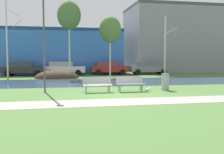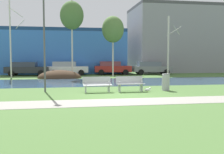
{
  "view_description": "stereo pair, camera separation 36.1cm",
  "coord_description": "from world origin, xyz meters",
  "px_view_note": "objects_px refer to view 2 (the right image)",
  "views": [
    {
      "loc": [
        -3.02,
        -13.56,
        1.93
      ],
      "look_at": [
        -0.06,
        1.5,
        0.83
      ],
      "focal_mm": 42.61,
      "sensor_mm": 36.0,
      "label": 1
    },
    {
      "loc": [
        -2.67,
        -13.62,
        1.93
      ],
      "look_at": [
        -0.06,
        1.5,
        0.83
      ],
      "focal_mm": 42.61,
      "sensor_mm": 36.0,
      "label": 2
    }
  ],
  "objects_px": {
    "parked_van_nearest_dark": "(27,68)",
    "parked_hatch_third_red": "(112,68)",
    "bench_left": "(97,84)",
    "seagull": "(148,90)",
    "bench_right": "(130,83)",
    "trash_bin": "(166,82)",
    "streetlamp": "(44,25)",
    "parked_sedan_second_white": "(67,68)",
    "parked_wagon_fourth_grey": "(151,68)"
  },
  "relations": [
    {
      "from": "seagull",
      "to": "parked_hatch_third_red",
      "type": "bearing_deg",
      "value": 87.53
    },
    {
      "from": "parked_van_nearest_dark",
      "to": "parked_wagon_fourth_grey",
      "type": "height_order",
      "value": "same"
    },
    {
      "from": "parked_sedan_second_white",
      "to": "parked_hatch_third_red",
      "type": "distance_m",
      "value": 5.16
    },
    {
      "from": "bench_left",
      "to": "trash_bin",
      "type": "height_order",
      "value": "trash_bin"
    },
    {
      "from": "parked_van_nearest_dark",
      "to": "parked_wagon_fourth_grey",
      "type": "distance_m",
      "value": 14.12
    },
    {
      "from": "parked_wagon_fourth_grey",
      "to": "bench_right",
      "type": "bearing_deg",
      "value": -112.34
    },
    {
      "from": "seagull",
      "to": "streetlamp",
      "type": "height_order",
      "value": "streetlamp"
    },
    {
      "from": "parked_sedan_second_white",
      "to": "parked_hatch_third_red",
      "type": "bearing_deg",
      "value": 1.03
    },
    {
      "from": "trash_bin",
      "to": "parked_van_nearest_dark",
      "type": "bearing_deg",
      "value": 123.65
    },
    {
      "from": "parked_sedan_second_white",
      "to": "bench_left",
      "type": "bearing_deg",
      "value": -84.06
    },
    {
      "from": "bench_left",
      "to": "bench_right",
      "type": "relative_size",
      "value": 1.0
    },
    {
      "from": "seagull",
      "to": "parked_van_nearest_dark",
      "type": "bearing_deg",
      "value": 119.43
    },
    {
      "from": "seagull",
      "to": "parked_van_nearest_dark",
      "type": "distance_m",
      "value": 17.92
    },
    {
      "from": "parked_sedan_second_white",
      "to": "parked_wagon_fourth_grey",
      "type": "bearing_deg",
      "value": -1.34
    },
    {
      "from": "streetlamp",
      "to": "parked_sedan_second_white",
      "type": "distance_m",
      "value": 15.17
    },
    {
      "from": "streetlamp",
      "to": "parked_van_nearest_dark",
      "type": "distance_m",
      "value": 15.22
    },
    {
      "from": "bench_left",
      "to": "bench_right",
      "type": "bearing_deg",
      "value": 0.0
    },
    {
      "from": "bench_right",
      "to": "parked_van_nearest_dark",
      "type": "bearing_deg",
      "value": 117.22
    },
    {
      "from": "bench_left",
      "to": "streetlamp",
      "type": "relative_size",
      "value": 0.28
    },
    {
      "from": "bench_left",
      "to": "parked_wagon_fourth_grey",
      "type": "relative_size",
      "value": 0.35
    },
    {
      "from": "parked_van_nearest_dark",
      "to": "parked_hatch_third_red",
      "type": "relative_size",
      "value": 1.1
    },
    {
      "from": "parked_sedan_second_white",
      "to": "parked_wagon_fourth_grey",
      "type": "xyz_separation_m",
      "value": [
        9.8,
        -0.23,
        -0.01
      ]
    },
    {
      "from": "parked_hatch_third_red",
      "to": "bench_left",
      "type": "bearing_deg",
      "value": -102.83
    },
    {
      "from": "bench_left",
      "to": "bench_right",
      "type": "distance_m",
      "value": 1.92
    },
    {
      "from": "parked_van_nearest_dark",
      "to": "parked_sedan_second_white",
      "type": "height_order",
      "value": "parked_sedan_second_white"
    },
    {
      "from": "trash_bin",
      "to": "streetlamp",
      "type": "height_order",
      "value": "streetlamp"
    },
    {
      "from": "bench_right",
      "to": "parked_hatch_third_red",
      "type": "xyz_separation_m",
      "value": [
        1.63,
        15.57,
        0.33
      ]
    },
    {
      "from": "parked_hatch_third_red",
      "to": "parked_sedan_second_white",
      "type": "bearing_deg",
      "value": -178.97
    },
    {
      "from": "seagull",
      "to": "streetlamp",
      "type": "distance_m",
      "value": 6.9
    },
    {
      "from": "bench_left",
      "to": "parked_sedan_second_white",
      "type": "height_order",
      "value": "parked_sedan_second_white"
    },
    {
      "from": "parked_wagon_fourth_grey",
      "to": "bench_left",
      "type": "bearing_deg",
      "value": -118.22
    },
    {
      "from": "parked_van_nearest_dark",
      "to": "parked_wagon_fourth_grey",
      "type": "xyz_separation_m",
      "value": [
        14.12,
        -0.02,
        -0.0
      ]
    },
    {
      "from": "parked_hatch_third_red",
      "to": "parked_wagon_fourth_grey",
      "type": "distance_m",
      "value": 4.65
    },
    {
      "from": "trash_bin",
      "to": "parked_hatch_third_red",
      "type": "xyz_separation_m",
      "value": [
        -0.58,
        15.42,
        0.29
      ]
    },
    {
      "from": "seagull",
      "to": "parked_sedan_second_white",
      "type": "bearing_deg",
      "value": 105.8
    },
    {
      "from": "bench_left",
      "to": "streetlamp",
      "type": "distance_m",
      "value": 4.45
    },
    {
      "from": "streetlamp",
      "to": "parked_sedan_second_white",
      "type": "relative_size",
      "value": 1.23
    },
    {
      "from": "parked_van_nearest_dark",
      "to": "bench_left",
      "type": "bearing_deg",
      "value": -68.75
    },
    {
      "from": "bench_right",
      "to": "parked_sedan_second_white",
      "type": "bearing_deg",
      "value": 102.84
    },
    {
      "from": "trash_bin",
      "to": "parked_hatch_third_red",
      "type": "relative_size",
      "value": 0.23
    },
    {
      "from": "bench_right",
      "to": "parked_wagon_fourth_grey",
      "type": "bearing_deg",
      "value": 67.66
    },
    {
      "from": "parked_hatch_third_red",
      "to": "trash_bin",
      "type": "bearing_deg",
      "value": -87.85
    },
    {
      "from": "bench_left",
      "to": "parked_sedan_second_white",
      "type": "bearing_deg",
      "value": 95.94
    },
    {
      "from": "bench_left",
      "to": "trash_bin",
      "type": "xyz_separation_m",
      "value": [
        4.13,
        0.15,
        0.04
      ]
    },
    {
      "from": "bench_right",
      "to": "trash_bin",
      "type": "distance_m",
      "value": 2.22
    },
    {
      "from": "trash_bin",
      "to": "seagull",
      "type": "relative_size",
      "value": 2.3
    },
    {
      "from": "bench_left",
      "to": "parked_wagon_fourth_grey",
      "type": "height_order",
      "value": "parked_wagon_fourth_grey"
    },
    {
      "from": "bench_right",
      "to": "seagull",
      "type": "distance_m",
      "value": 1.06
    },
    {
      "from": "bench_right",
      "to": "trash_bin",
      "type": "bearing_deg",
      "value": 3.86
    },
    {
      "from": "bench_right",
      "to": "trash_bin",
      "type": "relative_size",
      "value": 1.64
    }
  ]
}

